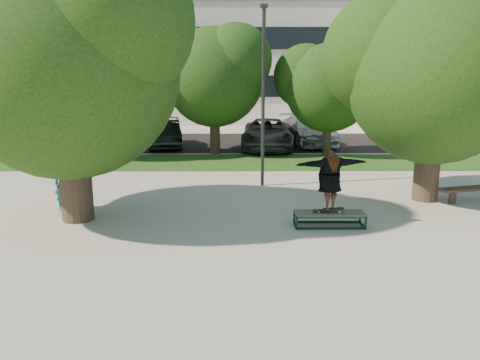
{
  "coord_description": "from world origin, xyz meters",
  "views": [
    {
      "loc": [
        0.12,
        -11.18,
        3.84
      ],
      "look_at": [
        0.19,
        0.6,
        1.19
      ],
      "focal_mm": 35.0,
      "sensor_mm": 36.0,
      "label": 1
    }
  ],
  "objects_px": {
    "lamppost": "(263,96)",
    "car_dark": "(164,133)",
    "grind_box": "(329,219)",
    "tree_left": "(63,51)",
    "bystander": "(64,182)",
    "car_silver_a": "(111,134)",
    "car_silver_b": "(307,130)",
    "car_grey": "(267,134)",
    "tree_right": "(432,66)"
  },
  "relations": [
    {
      "from": "grind_box",
      "to": "car_silver_b",
      "type": "height_order",
      "value": "car_silver_b"
    },
    {
      "from": "tree_right",
      "to": "car_dark",
      "type": "xyz_separation_m",
      "value": [
        -9.79,
        11.01,
        -3.31
      ]
    },
    {
      "from": "tree_left",
      "to": "car_dark",
      "type": "xyz_separation_m",
      "value": [
        0.42,
        13.0,
        -3.64
      ]
    },
    {
      "from": "car_dark",
      "to": "grind_box",
      "type": "bearing_deg",
      "value": -76.22
    },
    {
      "from": "tree_left",
      "to": "car_silver_b",
      "type": "distance_m",
      "value": 16.77
    },
    {
      "from": "car_grey",
      "to": "car_silver_b",
      "type": "distance_m",
      "value": 2.9
    },
    {
      "from": "grind_box",
      "to": "car_silver_a",
      "type": "bearing_deg",
      "value": 123.83
    },
    {
      "from": "bystander",
      "to": "car_grey",
      "type": "distance_m",
      "value": 13.24
    },
    {
      "from": "car_silver_a",
      "to": "car_grey",
      "type": "distance_m",
      "value": 8.47
    },
    {
      "from": "tree_left",
      "to": "car_dark",
      "type": "distance_m",
      "value": 13.5
    },
    {
      "from": "lamppost",
      "to": "tree_left",
      "type": "bearing_deg",
      "value": -143.58
    },
    {
      "from": "lamppost",
      "to": "car_dark",
      "type": "bearing_deg",
      "value": 118.19
    },
    {
      "from": "bystander",
      "to": "lamppost",
      "type": "bearing_deg",
      "value": -15.71
    },
    {
      "from": "car_dark",
      "to": "car_silver_b",
      "type": "xyz_separation_m",
      "value": [
        7.95,
        1.08,
        0.01
      ]
    },
    {
      "from": "bystander",
      "to": "car_dark",
      "type": "height_order",
      "value": "bystander"
    },
    {
      "from": "bystander",
      "to": "car_grey",
      "type": "relative_size",
      "value": 0.28
    },
    {
      "from": "bystander",
      "to": "car_grey",
      "type": "height_order",
      "value": "bystander"
    },
    {
      "from": "car_silver_a",
      "to": "tree_left",
      "type": "bearing_deg",
      "value": -74.98
    },
    {
      "from": "lamppost",
      "to": "car_silver_a",
      "type": "height_order",
      "value": "lamppost"
    },
    {
      "from": "lamppost",
      "to": "car_dark",
      "type": "height_order",
      "value": "lamppost"
    },
    {
      "from": "car_silver_a",
      "to": "car_grey",
      "type": "bearing_deg",
      "value": -0.22
    },
    {
      "from": "bystander",
      "to": "car_dark",
      "type": "relative_size",
      "value": 0.34
    },
    {
      "from": "bystander",
      "to": "car_silver_b",
      "type": "bearing_deg",
      "value": 13.23
    },
    {
      "from": "tree_left",
      "to": "lamppost",
      "type": "xyz_separation_m",
      "value": [
        5.29,
        3.91,
        -1.27
      ]
    },
    {
      "from": "bystander",
      "to": "car_silver_a",
      "type": "distance_m",
      "value": 12.3
    },
    {
      "from": "lamppost",
      "to": "car_silver_a",
      "type": "distance_m",
      "value": 12.26
    },
    {
      "from": "tree_right",
      "to": "grind_box",
      "type": "height_order",
      "value": "tree_right"
    },
    {
      "from": "lamppost",
      "to": "car_silver_b",
      "type": "height_order",
      "value": "lamppost"
    },
    {
      "from": "lamppost",
      "to": "grind_box",
      "type": "distance_m",
      "value": 5.67
    },
    {
      "from": "lamppost",
      "to": "car_dark",
      "type": "relative_size",
      "value": 1.28
    },
    {
      "from": "car_silver_a",
      "to": "car_dark",
      "type": "height_order",
      "value": "car_dark"
    },
    {
      "from": "bystander",
      "to": "car_silver_a",
      "type": "relative_size",
      "value": 0.4
    },
    {
      "from": "tree_right",
      "to": "car_silver_b",
      "type": "height_order",
      "value": "tree_right"
    },
    {
      "from": "car_grey",
      "to": "car_silver_a",
      "type": "bearing_deg",
      "value": 179.13
    },
    {
      "from": "car_grey",
      "to": "grind_box",
      "type": "bearing_deg",
      "value": -82.74
    },
    {
      "from": "tree_left",
      "to": "car_silver_a",
      "type": "distance_m",
      "value": 13.83
    },
    {
      "from": "car_silver_a",
      "to": "car_dark",
      "type": "distance_m",
      "value": 2.87
    },
    {
      "from": "tree_left",
      "to": "bystander",
      "type": "xyz_separation_m",
      "value": [
        -0.62,
        0.93,
        -3.62
      ]
    },
    {
      "from": "tree_left",
      "to": "tree_right",
      "type": "xyz_separation_m",
      "value": [
        10.21,
        1.99,
        -0.33
      ]
    },
    {
      "from": "bystander",
      "to": "car_silver_b",
      "type": "distance_m",
      "value": 15.92
    },
    {
      "from": "tree_left",
      "to": "car_silver_b",
      "type": "relative_size",
      "value": 1.3
    },
    {
      "from": "car_silver_a",
      "to": "lamppost",
      "type": "bearing_deg",
      "value": -45.45
    },
    {
      "from": "tree_right",
      "to": "grind_box",
      "type": "xyz_separation_m",
      "value": [
        -3.42,
        -2.68,
        -3.9
      ]
    },
    {
      "from": "car_silver_a",
      "to": "grind_box",
      "type": "bearing_deg",
      "value": -51.73
    },
    {
      "from": "tree_left",
      "to": "car_grey",
      "type": "bearing_deg",
      "value": 64.19
    },
    {
      "from": "tree_right",
      "to": "car_grey",
      "type": "distance_m",
      "value": 11.71
    },
    {
      "from": "lamppost",
      "to": "car_dark",
      "type": "xyz_separation_m",
      "value": [
        -4.87,
        9.09,
        -2.36
      ]
    },
    {
      "from": "grind_box",
      "to": "car_dark",
      "type": "xyz_separation_m",
      "value": [
        -6.37,
        13.69,
        0.6
      ]
    },
    {
      "from": "tree_right",
      "to": "bystander",
      "type": "relative_size",
      "value": 4.06
    },
    {
      "from": "tree_right",
      "to": "grind_box",
      "type": "bearing_deg",
      "value": -141.88
    }
  ]
}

